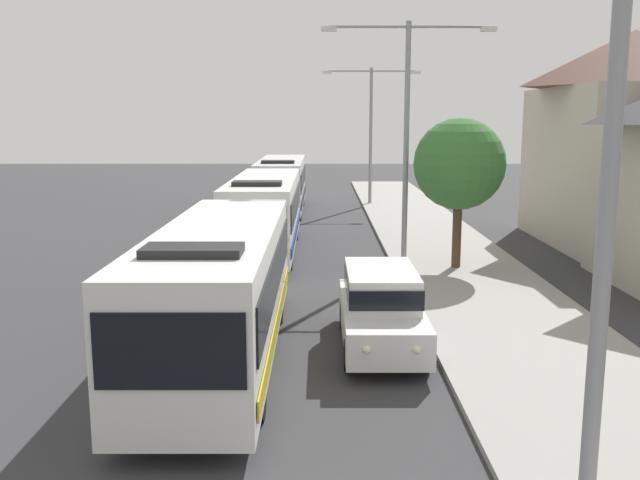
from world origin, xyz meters
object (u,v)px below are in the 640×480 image
Objects in this scene: bus_lead at (218,287)px; streetlamp_far at (368,121)px; bus_middle at (279,183)px; bus_second_in_line at (262,212)px; roadside_tree at (457,164)px; white_suv at (378,305)px; streetlamp_near at (609,143)px; streetlamp_mid at (404,117)px.

streetlamp_far is (5.40, 28.27, 3.56)m from bus_lead.
bus_middle is at bearing 90.00° from bus_lead.
roadside_tree is (7.14, -3.47, 2.13)m from bus_second_in_line.
white_suv is at bearing 13.26° from bus_lead.
roadside_tree is at bearing 52.32° from bus_lead.
bus_middle is 17.56m from roadside_tree.
white_suv is 9.52m from streetlamp_near.
roadside_tree is at bearing -25.94° from bus_second_in_line.
roadside_tree reaches higher than bus_second_in_line.
bus_lead is 3.86m from white_suv.
streetlamp_far is (5.40, 3.12, 3.56)m from bus_middle.
streetlamp_mid is at bearing 62.49° from bus_lead.
streetlamp_mid reaches higher than bus_second_in_line.
bus_middle is at bearing 90.00° from bus_second_in_line.
streetlamp_mid is at bearing -69.94° from bus_middle.
bus_lead is 1.27× the size of streetlamp_near.
streetlamp_far is at bearing 70.86° from bus_second_in_line.
roadside_tree is (1.74, 16.77, -1.34)m from streetlamp_near.
streetlamp_near is at bearing -95.92° from roadside_tree.
streetlamp_near is 35.80m from streetlamp_far.
bus_second_in_line is 2.01× the size of roadside_tree.
roadside_tree is at bearing -84.78° from streetlamp_far.
bus_lead reaches higher than white_suv.
bus_lead is 9.90m from streetlamp_near.
roadside_tree is (3.44, 8.37, 2.79)m from white_suv.
streetlamp_mid is (1.70, 9.49, 4.42)m from white_suv.
bus_lead is 0.99× the size of bus_second_in_line.
bus_lead is 1.26× the size of streetlamp_far.
streetlamp_near reaches higher than bus_middle.
bus_second_in_line is at bearing -90.00° from bus_middle.
streetlamp_far reaches higher than bus_lead.
white_suv is 0.61× the size of streetlamp_near.
roadside_tree is (1.74, -19.03, -1.42)m from streetlamp_far.
streetlamp_mid is (5.40, -14.78, 3.77)m from bus_middle.
bus_middle is 1.33× the size of streetlamp_far.
bus_second_in_line is 1.23× the size of streetlamp_mid.
streetlamp_far is at bearing 90.00° from streetlamp_near.
bus_second_in_line is 1.28× the size of streetlamp_far.
bus_lead is at bearing -90.00° from bus_middle.
streetlamp_mid is at bearing 90.00° from streetlamp_near.
white_suv is 0.60× the size of streetlamp_far.
bus_second_in_line is 1.29× the size of streetlamp_near.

